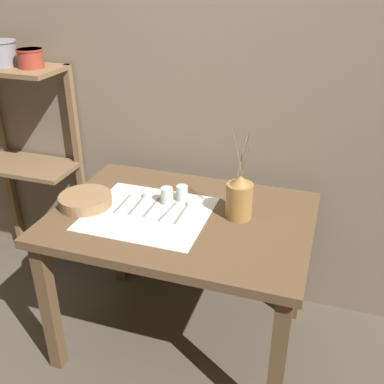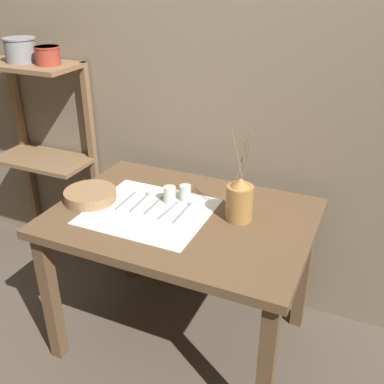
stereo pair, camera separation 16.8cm
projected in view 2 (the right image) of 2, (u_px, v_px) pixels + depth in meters
The scene contains 16 objects.
ground_plane at pixel (183, 337), 2.31m from camera, with size 12.00×12.00×0.00m, color brown.
stone_wall_back at pixel (226, 82), 2.18m from camera, with size 7.00×0.06×2.40m.
wooden_table at pixel (182, 233), 2.02m from camera, with size 1.13×0.81×0.73m.
wooden_shelf_unit at pixel (43, 129), 2.58m from camera, with size 0.56×0.29×1.24m.
linen_cloth at pixel (149, 211), 2.00m from camera, with size 0.53×0.47×0.00m.
pitcher_with_flowers at pixel (240, 200), 1.90m from camera, with size 0.12×0.12×0.41m.
wooden_bowl at pixel (90, 195), 2.08m from camera, with size 0.24×0.24×0.05m.
glass_tumbler_near at pixel (170, 195), 2.05m from camera, with size 0.06×0.06×0.08m.
glass_tumbler_far at pixel (185, 193), 2.07m from camera, with size 0.05×0.05×0.07m.
fork_outer at pixel (126, 200), 2.08m from camera, with size 0.02×0.18×0.00m.
spoon_outer at pixel (145, 197), 2.10m from camera, with size 0.02×0.20×0.02m.
fork_inner at pixel (154, 205), 2.04m from camera, with size 0.01×0.18×0.00m.
knife_center at pixel (168, 210), 1.99m from camera, with size 0.03×0.18×0.00m.
spoon_inner at pixel (186, 207), 2.02m from camera, with size 0.02×0.20×0.02m.
metal_pot_large at pixel (20, 49), 2.36m from camera, with size 0.17×0.17×0.12m.
metal_pot_small at pixel (48, 55), 2.30m from camera, with size 0.13×0.13×0.09m.
Camera 2 is at (0.74, -1.54, 1.72)m, focal length 42.00 mm.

